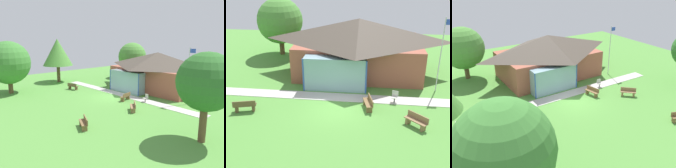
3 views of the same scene
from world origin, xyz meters
The scene contains 13 objects.
ground_plane centered at (0.00, 0.00, 0.00)m, with size 44.00×44.00×0.00m, color #54933D.
pavilion centered at (1.02, 7.18, 2.50)m, with size 11.67×8.58×4.82m.
footpath centered at (0.00, 1.83, 0.01)m, with size 20.91×1.30×0.03m, color #BCB7B2.
flagpole centered at (7.34, 3.80, 3.16)m, with size 0.64×0.08×5.74m.
bench_front_right centered at (5.25, -7.30, 0.40)m, with size 1.54×1.04×0.84m.
bench_mid_left centered at (-6.16, -0.97, 0.40)m, with size 1.56×0.81×0.84m.
bench_mid_right centered at (5.07, -1.67, 0.40)m, with size 1.39×1.35×0.84m.
bench_rear_near_path centered at (2.13, 0.37, 0.40)m, with size 0.75×1.56×0.84m.
patio_chair_lawn_spare centered at (3.98, 1.47, 0.42)m, with size 0.53×0.53×0.86m.
tree_behind_pavilion_left centered at (-7.24, 11.61, 3.56)m, with size 4.67×4.67×5.91m.
tree_west_hedge centered at (-12.12, 0.34, 4.52)m, with size 4.43×4.43×6.54m.
tree_lawn_corner centered at (-9.61, -7.57, 3.72)m, with size 5.10×5.10×6.28m.
tree_far_east centered at (12.15, -2.98, 3.91)m, with size 3.68×3.68×5.78m.
Camera 1 is at (17.95, -16.12, 6.50)m, focal length 35.27 mm.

